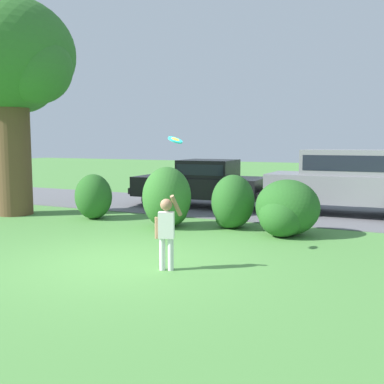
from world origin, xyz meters
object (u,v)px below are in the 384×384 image
(parked_sedan, at_px, (202,182))
(frisbee, at_px, (175,140))
(oak_tree_large, at_px, (14,65))
(parked_suv, at_px, (347,179))
(child_thrower, at_px, (166,228))

(parked_sedan, height_order, frisbee, frisbee)
(oak_tree_large, bearing_deg, parked_sedan, 40.22)
(parked_suv, bearing_deg, parked_sedan, -176.07)
(parked_sedan, distance_m, child_thrower, 7.49)
(parked_sedan, relative_size, parked_suv, 0.95)
(parked_sedan, bearing_deg, child_thrower, -69.76)
(oak_tree_large, xyz_separation_m, frisbee, (6.56, -2.36, -2.19))
(frisbee, bearing_deg, parked_suv, 70.29)
(oak_tree_large, relative_size, frisbee, 22.28)
(parked_sedan, distance_m, frisbee, 6.56)
(frisbee, bearing_deg, parked_sedan, 110.30)
(oak_tree_large, distance_m, parked_sedan, 6.67)
(child_thrower, distance_m, frisbee, 1.81)
(child_thrower, bearing_deg, parked_suv, 75.43)
(oak_tree_large, xyz_separation_m, child_thrower, (6.92, -3.36, -3.65))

